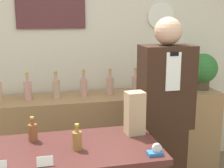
% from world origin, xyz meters
% --- Properties ---
extents(back_wall, '(5.20, 0.09, 2.70)m').
position_xyz_m(back_wall, '(-0.00, 2.00, 1.36)').
color(back_wall, beige).
rests_on(back_wall, ground_plane).
extents(back_shelf, '(2.37, 0.48, 0.92)m').
position_xyz_m(back_shelf, '(0.23, 1.70, 0.46)').
color(back_shelf, '#9E754C').
rests_on(back_shelf, ground_plane).
extents(shopkeeper, '(0.44, 0.27, 1.73)m').
position_xyz_m(shopkeeper, '(0.55, 1.01, 0.86)').
color(shopkeeper, '#331E14').
rests_on(shopkeeper, ground_plane).
extents(potted_plant, '(0.33, 0.33, 0.40)m').
position_xyz_m(potted_plant, '(1.27, 1.71, 1.15)').
color(potted_plant, '#4C3D2D').
rests_on(potted_plant, back_shelf).
extents(paper_bag, '(0.14, 0.11, 0.30)m').
position_xyz_m(paper_bag, '(0.15, 0.60, 1.08)').
color(paper_bag, tan).
rests_on(paper_bag, display_counter).
extents(tape_dispenser, '(0.09, 0.06, 0.07)m').
position_xyz_m(tape_dispenser, '(0.18, 0.25, 0.95)').
color(tape_dispenser, '#2D66A8').
rests_on(tape_dispenser, display_counter).
extents(price_card_right, '(0.09, 0.02, 0.06)m').
position_xyz_m(price_card_right, '(-0.47, 0.26, 0.96)').
color(price_card_right, white).
rests_on(price_card_right, display_counter).
extents(counter_bottle_1, '(0.06, 0.06, 0.17)m').
position_xyz_m(counter_bottle_1, '(-0.54, 0.63, 0.99)').
color(counter_bottle_1, brown).
rests_on(counter_bottle_1, display_counter).
extents(counter_bottle_2, '(0.06, 0.06, 0.17)m').
position_xyz_m(counter_bottle_2, '(-0.27, 0.43, 0.99)').
color(counter_bottle_2, olive).
rests_on(counter_bottle_2, display_counter).
extents(shelf_bottle_1, '(0.08, 0.08, 0.27)m').
position_xyz_m(shelf_bottle_1, '(-0.60, 1.68, 1.02)').
color(shelf_bottle_1, tan).
rests_on(shelf_bottle_1, back_shelf).
extents(shelf_bottle_2, '(0.08, 0.08, 0.27)m').
position_xyz_m(shelf_bottle_2, '(-0.33, 1.70, 1.02)').
color(shelf_bottle_2, tan).
rests_on(shelf_bottle_2, back_shelf).
extents(shelf_bottle_3, '(0.08, 0.08, 0.27)m').
position_xyz_m(shelf_bottle_3, '(-0.05, 1.70, 1.02)').
color(shelf_bottle_3, tan).
rests_on(shelf_bottle_3, back_shelf).
extents(shelf_bottle_4, '(0.08, 0.08, 0.27)m').
position_xyz_m(shelf_bottle_4, '(0.22, 1.71, 1.02)').
color(shelf_bottle_4, tan).
rests_on(shelf_bottle_4, back_shelf).
extents(shelf_bottle_5, '(0.08, 0.08, 0.27)m').
position_xyz_m(shelf_bottle_5, '(0.50, 1.71, 1.02)').
color(shelf_bottle_5, tan).
rests_on(shelf_bottle_5, back_shelf).
extents(shelf_bottle_6, '(0.08, 0.08, 0.27)m').
position_xyz_m(shelf_bottle_6, '(0.77, 1.71, 1.02)').
color(shelf_bottle_6, tan).
rests_on(shelf_bottle_6, back_shelf).
extents(shelf_bottle_7, '(0.08, 0.08, 0.27)m').
position_xyz_m(shelf_bottle_7, '(1.05, 1.68, 1.02)').
color(shelf_bottle_7, tan).
rests_on(shelf_bottle_7, back_shelf).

